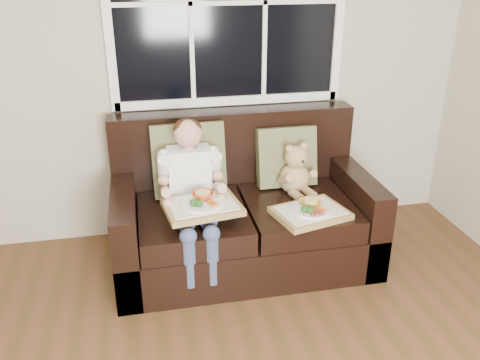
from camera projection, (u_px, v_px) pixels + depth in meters
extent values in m
cube|color=beige|center=(150.00, 51.00, 3.37)|extent=(4.50, 0.02, 2.70)
cube|color=black|center=(228.00, 3.00, 3.33)|extent=(1.50, 0.02, 1.25)
cube|color=white|center=(229.00, 100.00, 3.59)|extent=(1.58, 0.04, 0.06)
cube|color=white|center=(106.00, 5.00, 3.18)|extent=(0.06, 0.04, 1.37)
cube|color=white|center=(340.00, 1.00, 3.46)|extent=(0.06, 0.04, 1.37)
cube|color=white|center=(228.00, 3.00, 3.32)|extent=(1.50, 0.03, 0.03)
cube|color=black|center=(244.00, 241.00, 3.47)|extent=(1.70, 0.90, 0.30)
cube|color=black|center=(126.00, 233.00, 3.26)|extent=(0.15, 0.90, 0.60)
cube|color=black|center=(352.00, 211.00, 3.55)|extent=(0.15, 0.90, 0.60)
cube|color=black|center=(233.00, 156.00, 3.61)|extent=(1.70, 0.18, 0.66)
cube|color=black|center=(193.00, 222.00, 3.24)|extent=(0.68, 0.72, 0.15)
cube|color=black|center=(298.00, 212.00, 3.37)|extent=(0.68, 0.72, 0.15)
cube|color=#64663F|center=(188.00, 159.00, 3.38)|extent=(0.49, 0.23, 0.50)
cube|color=#64663F|center=(286.00, 157.00, 3.52)|extent=(0.41, 0.19, 0.42)
cube|color=white|center=(190.00, 176.00, 3.25)|extent=(0.27, 0.17, 0.37)
sphere|color=tan|center=(188.00, 133.00, 3.12)|extent=(0.18, 0.18, 0.18)
ellipsoid|color=#331F10|center=(187.00, 128.00, 3.12)|extent=(0.18, 0.18, 0.13)
cylinder|color=#374260|center=(183.00, 212.00, 3.11)|extent=(0.10, 0.33, 0.10)
cylinder|color=#374260|center=(205.00, 210.00, 3.13)|extent=(0.10, 0.33, 0.10)
cylinder|color=#374260|center=(189.00, 262.00, 2.96)|extent=(0.09, 0.09, 0.31)
cylinder|color=#374260|center=(212.00, 260.00, 2.99)|extent=(0.09, 0.09, 0.31)
cylinder|color=tan|center=(165.00, 179.00, 3.09)|extent=(0.07, 0.33, 0.26)
cylinder|color=tan|center=(217.00, 175.00, 3.15)|extent=(0.07, 0.33, 0.26)
ellipsoid|color=tan|center=(294.00, 178.00, 3.46)|extent=(0.24, 0.22, 0.22)
sphere|color=tan|center=(296.00, 157.00, 3.38)|extent=(0.18, 0.18, 0.15)
sphere|color=tan|center=(288.00, 148.00, 3.34)|extent=(0.06, 0.06, 0.06)
sphere|color=tan|center=(304.00, 147.00, 3.36)|extent=(0.06, 0.06, 0.06)
sphere|color=tan|center=(299.00, 162.00, 3.33)|extent=(0.06, 0.06, 0.06)
sphere|color=black|center=(300.00, 162.00, 3.30)|extent=(0.02, 0.02, 0.02)
cylinder|color=tan|center=(292.00, 195.00, 3.37)|extent=(0.08, 0.13, 0.06)
cylinder|color=tan|center=(306.00, 194.00, 3.39)|extent=(0.08, 0.13, 0.06)
cube|color=olive|center=(202.00, 207.00, 3.02)|extent=(0.49, 0.40, 0.04)
cube|color=silver|center=(202.00, 204.00, 3.01)|extent=(0.43, 0.34, 0.01)
cylinder|color=white|center=(202.00, 203.00, 3.00)|extent=(0.25, 0.25, 0.02)
imported|color=#E24613|center=(203.00, 195.00, 3.03)|extent=(0.15, 0.15, 0.04)
cylinder|color=#E4D47C|center=(203.00, 195.00, 3.03)|extent=(0.09, 0.09, 0.02)
ellipsoid|color=#25611E|center=(193.00, 203.00, 2.94)|extent=(0.05, 0.05, 0.04)
ellipsoid|color=#25611E|center=(199.00, 203.00, 2.93)|extent=(0.05, 0.05, 0.04)
cylinder|color=#DD5A18|center=(211.00, 203.00, 2.96)|extent=(0.05, 0.07, 0.02)
cube|color=olive|center=(310.00, 213.00, 3.16)|extent=(0.50, 0.43, 0.04)
cube|color=silver|center=(310.00, 210.00, 3.15)|extent=(0.44, 0.36, 0.01)
cylinder|color=white|center=(311.00, 209.00, 3.13)|extent=(0.25, 0.25, 0.02)
imported|color=gold|center=(310.00, 203.00, 3.17)|extent=(0.15, 0.15, 0.03)
cylinder|color=#E4D47C|center=(310.00, 202.00, 3.16)|extent=(0.09, 0.09, 0.02)
ellipsoid|color=#25611E|center=(305.00, 209.00, 3.08)|extent=(0.05, 0.05, 0.04)
ellipsoid|color=#25611E|center=(310.00, 210.00, 3.07)|extent=(0.05, 0.05, 0.04)
cylinder|color=#DD5A18|center=(321.00, 210.00, 3.09)|extent=(0.05, 0.07, 0.02)
cylinder|color=brown|center=(315.00, 211.00, 3.07)|extent=(0.03, 0.09, 0.02)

